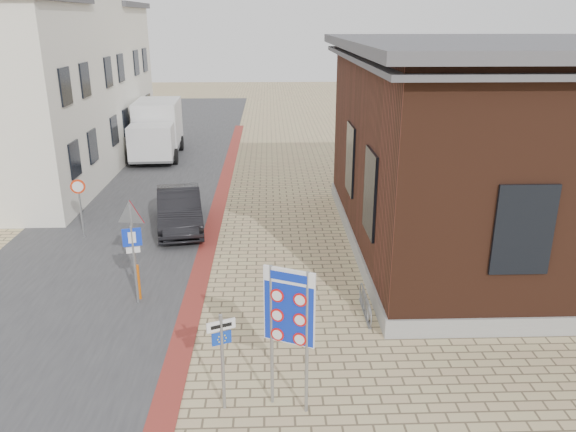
{
  "coord_description": "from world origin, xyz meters",
  "views": [
    {
      "loc": [
        0.16,
        -10.91,
        7.4
      ],
      "look_at": [
        0.66,
        3.84,
        2.2
      ],
      "focal_mm": 35.0,
      "sensor_mm": 36.0,
      "label": 1
    }
  ],
  "objects_px": {
    "essen_sign": "(222,349)",
    "bollard": "(139,282)",
    "border_sign": "(289,310)",
    "sedan": "(179,209)",
    "box_truck": "(157,129)",
    "parking_sign": "(133,252)"
  },
  "relations": [
    {
      "from": "box_truck",
      "to": "essen_sign",
      "type": "bearing_deg",
      "value": -79.48
    },
    {
      "from": "sedan",
      "to": "bollard",
      "type": "relative_size",
      "value": 4.28
    },
    {
      "from": "bollard",
      "to": "box_truck",
      "type": "bearing_deg",
      "value": 98.65
    },
    {
      "from": "box_truck",
      "to": "bollard",
      "type": "relative_size",
      "value": 5.69
    },
    {
      "from": "bollard",
      "to": "essen_sign",
      "type": "bearing_deg",
      "value": -60.24
    },
    {
      "from": "border_sign",
      "to": "bollard",
      "type": "distance_m",
      "value": 6.41
    },
    {
      "from": "border_sign",
      "to": "parking_sign",
      "type": "xyz_separation_m",
      "value": [
        -4.0,
        4.5,
        -0.68
      ]
    },
    {
      "from": "sedan",
      "to": "essen_sign",
      "type": "bearing_deg",
      "value": -86.8
    },
    {
      "from": "parking_sign",
      "to": "bollard",
      "type": "distance_m",
      "value": 1.03
    },
    {
      "from": "box_truck",
      "to": "border_sign",
      "type": "xyz_separation_m",
      "value": [
        6.62,
        -21.95,
        0.63
      ]
    },
    {
      "from": "essen_sign",
      "to": "bollard",
      "type": "distance_m",
      "value": 5.51
    },
    {
      "from": "sedan",
      "to": "box_truck",
      "type": "bearing_deg",
      "value": 94.38
    },
    {
      "from": "sedan",
      "to": "bollard",
      "type": "height_order",
      "value": "sedan"
    },
    {
      "from": "border_sign",
      "to": "bollard",
      "type": "bearing_deg",
      "value": 154.46
    },
    {
      "from": "essen_sign",
      "to": "bollard",
      "type": "relative_size",
      "value": 2.03
    },
    {
      "from": "box_truck",
      "to": "essen_sign",
      "type": "height_order",
      "value": "box_truck"
    },
    {
      "from": "box_truck",
      "to": "bollard",
      "type": "xyz_separation_m",
      "value": [
        2.62,
        -17.23,
        -1.05
      ]
    },
    {
      "from": "box_truck",
      "to": "parking_sign",
      "type": "bearing_deg",
      "value": -84.56
    },
    {
      "from": "essen_sign",
      "to": "box_truck",
      "type": "bearing_deg",
      "value": 81.24
    },
    {
      "from": "parking_sign",
      "to": "essen_sign",
      "type": "bearing_deg",
      "value": -72.62
    },
    {
      "from": "essen_sign",
      "to": "parking_sign",
      "type": "height_order",
      "value": "parking_sign"
    },
    {
      "from": "bollard",
      "to": "sedan",
      "type": "bearing_deg",
      "value": 86.97
    }
  ]
}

